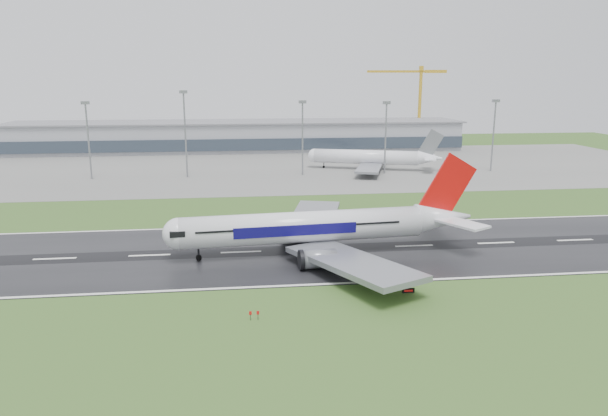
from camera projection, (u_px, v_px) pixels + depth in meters
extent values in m
plane|color=#2F521E|center=(241.00, 252.00, 122.85)|extent=(520.00, 520.00, 0.00)
cube|color=black|center=(241.00, 252.00, 122.84)|extent=(400.00, 45.00, 0.10)
cube|color=slate|center=(239.00, 167.00, 243.70)|extent=(400.00, 130.00, 0.08)
cube|color=gray|center=(239.00, 136.00, 300.02)|extent=(240.00, 36.00, 15.00)
cylinder|color=gray|center=(89.00, 142.00, 209.74)|extent=(0.64, 0.64, 28.67)
cylinder|color=gray|center=(185.00, 136.00, 213.48)|extent=(0.64, 0.64, 32.61)
cylinder|color=gray|center=(303.00, 140.00, 219.19)|extent=(0.64, 0.64, 28.62)
cylinder|color=gray|center=(385.00, 139.00, 223.15)|extent=(0.64, 0.64, 28.15)
cylinder|color=gray|center=(493.00, 137.00, 228.35)|extent=(0.64, 0.64, 28.70)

